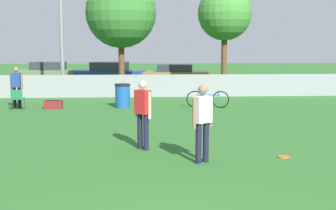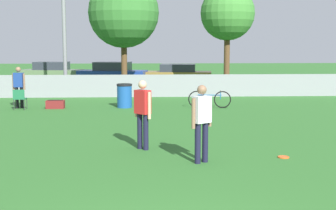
{
  "view_description": "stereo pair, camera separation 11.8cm",
  "coord_description": "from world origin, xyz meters",
  "px_view_note": "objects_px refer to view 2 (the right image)",
  "views": [
    {
      "loc": [
        -0.33,
        -4.8,
        2.54
      ],
      "look_at": [
        0.41,
        6.73,
        1.05
      ],
      "focal_mm": 50.0,
      "sensor_mm": 36.0,
      "label": 1
    },
    {
      "loc": [
        -0.21,
        -4.81,
        2.54
      ],
      "look_at": [
        0.41,
        6.73,
        1.05
      ],
      "focal_mm": 50.0,
      "sensor_mm": 36.0,
      "label": 2
    }
  ],
  "objects_px": {
    "player_receiver_white": "(202,118)",
    "parked_car_blue": "(113,74)",
    "folding_chair_sideline": "(20,98)",
    "tree_near_pole": "(124,13)",
    "tree_far_right": "(227,14)",
    "gear_bag_sideline": "(55,104)",
    "spectator_in_blue": "(19,85)",
    "bicycle_sideline": "(210,99)",
    "trash_bin": "(124,96)",
    "player_thrower_red": "(143,110)",
    "parked_car_tan": "(178,74)",
    "light_pole": "(64,6)",
    "parked_car_olive": "(52,73)",
    "frisbee_disc": "(283,157)"
  },
  "relations": [
    {
      "from": "trash_bin",
      "to": "spectator_in_blue",
      "type": "bearing_deg",
      "value": 179.79
    },
    {
      "from": "light_pole",
      "to": "bicycle_sideline",
      "type": "height_order",
      "value": "light_pole"
    },
    {
      "from": "gear_bag_sideline",
      "to": "parked_car_olive",
      "type": "xyz_separation_m",
      "value": [
        -2.58,
        12.84,
        0.52
      ]
    },
    {
      "from": "folding_chair_sideline",
      "to": "gear_bag_sideline",
      "type": "distance_m",
      "value": 1.4
    },
    {
      "from": "player_thrower_red",
      "to": "spectator_in_blue",
      "type": "relative_size",
      "value": 1.02
    },
    {
      "from": "light_pole",
      "to": "tree_far_right",
      "type": "bearing_deg",
      "value": 9.06
    },
    {
      "from": "gear_bag_sideline",
      "to": "light_pole",
      "type": "bearing_deg",
      "value": 94.91
    },
    {
      "from": "trash_bin",
      "to": "light_pole",
      "type": "bearing_deg",
      "value": 120.81
    },
    {
      "from": "spectator_in_blue",
      "to": "parked_car_blue",
      "type": "relative_size",
      "value": 0.37
    },
    {
      "from": "player_receiver_white",
      "to": "parked_car_blue",
      "type": "relative_size",
      "value": 0.38
    },
    {
      "from": "light_pole",
      "to": "parked_car_tan",
      "type": "bearing_deg",
      "value": 41.78
    },
    {
      "from": "parked_car_blue",
      "to": "folding_chair_sideline",
      "type": "bearing_deg",
      "value": -93.38
    },
    {
      "from": "tree_far_right",
      "to": "parked_car_blue",
      "type": "xyz_separation_m",
      "value": [
        -6.58,
        4.02,
        -3.52
      ]
    },
    {
      "from": "player_receiver_white",
      "to": "spectator_in_blue",
      "type": "xyz_separation_m",
      "value": [
        -6.24,
        9.15,
        -0.02
      ]
    },
    {
      "from": "tree_near_pole",
      "to": "tree_far_right",
      "type": "xyz_separation_m",
      "value": [
        5.67,
        0.14,
        -0.03
      ]
    },
    {
      "from": "trash_bin",
      "to": "gear_bag_sideline",
      "type": "bearing_deg",
      "value": -177.35
    },
    {
      "from": "gear_bag_sideline",
      "to": "spectator_in_blue",
      "type": "bearing_deg",
      "value": 174.35
    },
    {
      "from": "player_thrower_red",
      "to": "spectator_in_blue",
      "type": "xyz_separation_m",
      "value": [
        -4.97,
        7.76,
        -0.02
      ]
    },
    {
      "from": "light_pole",
      "to": "parked_car_tan",
      "type": "distance_m",
      "value": 9.25
    },
    {
      "from": "player_receiver_white",
      "to": "frisbee_disc",
      "type": "height_order",
      "value": "player_receiver_white"
    },
    {
      "from": "spectator_in_blue",
      "to": "parked_car_tan",
      "type": "distance_m",
      "value": 13.2
    },
    {
      "from": "light_pole",
      "to": "tree_near_pole",
      "type": "xyz_separation_m",
      "value": [
        2.99,
        1.24,
        -0.25
      ]
    },
    {
      "from": "player_thrower_red",
      "to": "gear_bag_sideline",
      "type": "relative_size",
      "value": 2.37
    },
    {
      "from": "spectator_in_blue",
      "to": "gear_bag_sideline",
      "type": "xyz_separation_m",
      "value": [
        1.45,
        -0.14,
        -0.79
      ]
    },
    {
      "from": "tree_near_pole",
      "to": "gear_bag_sideline",
      "type": "distance_m",
      "value": 8.35
    },
    {
      "from": "player_thrower_red",
      "to": "trash_bin",
      "type": "xyz_separation_m",
      "value": [
        -0.75,
        7.75,
        -0.49
      ]
    },
    {
      "from": "tree_near_pole",
      "to": "parked_car_tan",
      "type": "height_order",
      "value": "tree_near_pole"
    },
    {
      "from": "bicycle_sideline",
      "to": "parked_car_blue",
      "type": "bearing_deg",
      "value": 122.06
    },
    {
      "from": "spectator_in_blue",
      "to": "parked_car_olive",
      "type": "bearing_deg",
      "value": -75.92
    },
    {
      "from": "player_thrower_red",
      "to": "parked_car_blue",
      "type": "height_order",
      "value": "player_thrower_red"
    },
    {
      "from": "player_receiver_white",
      "to": "folding_chair_sideline",
      "type": "distance_m",
      "value": 10.62
    },
    {
      "from": "frisbee_disc",
      "to": "tree_far_right",
      "type": "bearing_deg",
      "value": 84.59
    },
    {
      "from": "tree_near_pole",
      "to": "spectator_in_blue",
      "type": "height_order",
      "value": "tree_near_pole"
    },
    {
      "from": "tree_near_pole",
      "to": "folding_chair_sideline",
      "type": "relative_size",
      "value": 7.66
    },
    {
      "from": "tree_far_right",
      "to": "parked_car_olive",
      "type": "xyz_separation_m",
      "value": [
        -10.76,
        5.88,
        -3.54
      ]
    },
    {
      "from": "parked_car_olive",
      "to": "parked_car_tan",
      "type": "height_order",
      "value": "parked_car_olive"
    },
    {
      "from": "tree_far_right",
      "to": "gear_bag_sideline",
      "type": "bearing_deg",
      "value": -139.61
    },
    {
      "from": "tree_near_pole",
      "to": "bicycle_sideline",
      "type": "bearing_deg",
      "value": -62.01
    },
    {
      "from": "trash_bin",
      "to": "tree_near_pole",
      "type": "bearing_deg",
      "value": 92.24
    },
    {
      "from": "parked_car_olive",
      "to": "parked_car_tan",
      "type": "xyz_separation_m",
      "value": [
        8.37,
        -1.66,
        -0.04
      ]
    },
    {
      "from": "tree_far_right",
      "to": "folding_chair_sideline",
      "type": "xyz_separation_m",
      "value": [
        -9.5,
        -7.29,
        -3.75
      ]
    },
    {
      "from": "parked_car_tan",
      "to": "folding_chair_sideline",
      "type": "bearing_deg",
      "value": -113.79
    },
    {
      "from": "parked_car_tan",
      "to": "player_receiver_white",
      "type": "bearing_deg",
      "value": -84.95
    },
    {
      "from": "tree_near_pole",
      "to": "player_thrower_red",
      "type": "xyz_separation_m",
      "value": [
        1.01,
        -14.44,
        -3.28
      ]
    },
    {
      "from": "tree_far_right",
      "to": "trash_bin",
      "type": "distance_m",
      "value": 9.49
    },
    {
      "from": "parked_car_tan",
      "to": "parked_car_olive",
      "type": "bearing_deg",
      "value": 176.66
    },
    {
      "from": "spectator_in_blue",
      "to": "bicycle_sideline",
      "type": "xyz_separation_m",
      "value": [
        7.68,
        -0.31,
        -0.59
      ]
    },
    {
      "from": "spectator_in_blue",
      "to": "folding_chair_sideline",
      "type": "distance_m",
      "value": 0.68
    },
    {
      "from": "tree_near_pole",
      "to": "gear_bag_sideline",
      "type": "height_order",
      "value": "tree_near_pole"
    },
    {
      "from": "parked_car_olive",
      "to": "folding_chair_sideline",
      "type": "bearing_deg",
      "value": -74.99
    }
  ]
}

